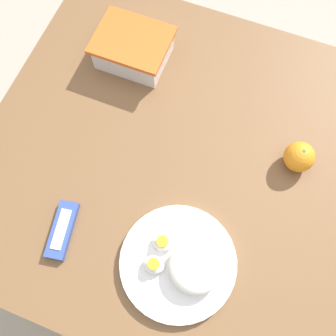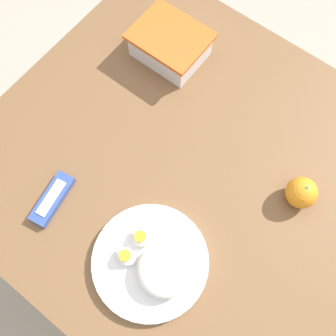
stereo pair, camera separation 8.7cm
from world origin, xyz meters
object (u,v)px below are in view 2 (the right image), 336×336
object	(u,v)px
candy_bar	(52,199)
orange_fruit	(301,193)
rice_plate	(154,264)
food_container	(170,46)

from	to	relation	value
candy_bar	orange_fruit	bearing A→B (deg)	38.29
rice_plate	candy_bar	distance (m)	0.27
candy_bar	rice_plate	bearing A→B (deg)	5.59
food_container	candy_bar	size ratio (longest dim) A/B	1.39
food_container	rice_plate	distance (m)	0.54
orange_fruit	rice_plate	xyz separation A→B (m)	(-0.16, -0.31, -0.01)
orange_fruit	candy_bar	xyz separation A→B (m)	(-0.43, -0.34, -0.03)
food_container	rice_plate	bearing A→B (deg)	-56.16
orange_fruit	rice_plate	distance (m)	0.35
orange_fruit	candy_bar	bearing A→B (deg)	-141.71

